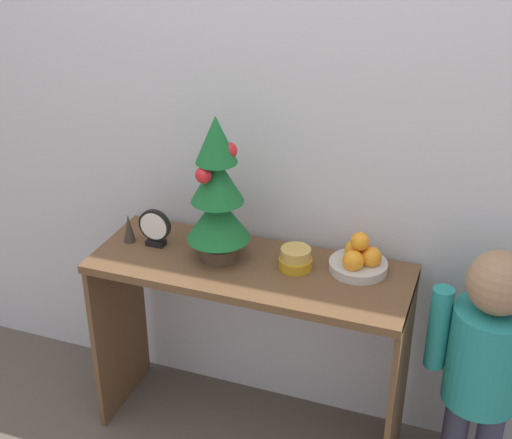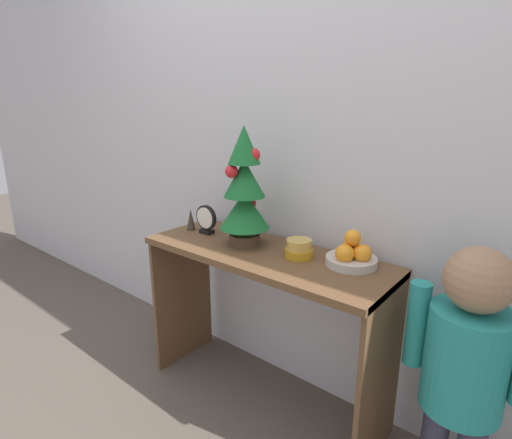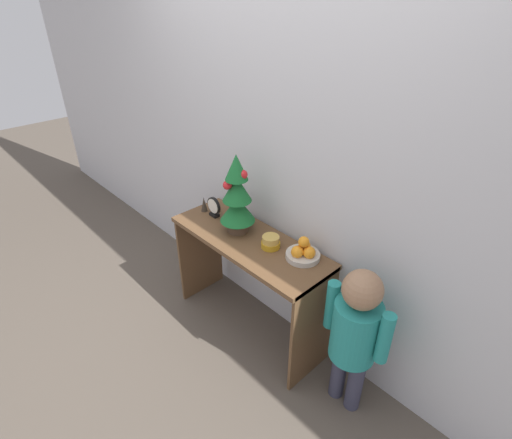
{
  "view_description": "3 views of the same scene",
  "coord_description": "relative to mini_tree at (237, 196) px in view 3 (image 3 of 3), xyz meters",
  "views": [
    {
      "loc": [
        0.74,
        -1.77,
        2.01
      ],
      "look_at": [
        0.04,
        0.17,
        0.94
      ],
      "focal_mm": 50.0,
      "sensor_mm": 36.0,
      "label": 1
    },
    {
      "loc": [
        0.99,
        -1.06,
        1.34
      ],
      "look_at": [
        -0.07,
        0.24,
        0.86
      ],
      "focal_mm": 28.0,
      "sensor_mm": 36.0,
      "label": 2
    },
    {
      "loc": [
        1.53,
        -1.18,
        2.13
      ],
      "look_at": [
        0.03,
        0.24,
        0.88
      ],
      "focal_mm": 28.0,
      "sensor_mm": 36.0,
      "label": 3
    }
  ],
  "objects": [
    {
      "name": "mini_tree",
      "position": [
        0.0,
        0.0,
        0.0
      ],
      "size": [
        0.22,
        0.22,
        0.52
      ],
      "color": "#4C3828",
      "rests_on": "console_table"
    },
    {
      "name": "child_figure",
      "position": [
        0.93,
        -0.01,
        -0.42
      ],
      "size": [
        0.39,
        0.25,
        0.94
      ],
      "color": "#38384C",
      "rests_on": "ground_plane"
    },
    {
      "name": "figurine",
      "position": [
        -0.35,
        -0.0,
        -0.2
      ],
      "size": [
        0.04,
        0.04,
        0.11
      ],
      "color": "#382D23",
      "rests_on": "console_table"
    },
    {
      "name": "ground_plane",
      "position": [
        0.12,
        -0.22,
        -0.99
      ],
      "size": [
        12.0,
        12.0,
        0.0
      ],
      "primitive_type": "plane",
      "color": "brown"
    },
    {
      "name": "singing_bowl",
      "position": [
        0.27,
        0.02,
        -0.22
      ],
      "size": [
        0.12,
        0.12,
        0.08
      ],
      "color": "#B78419",
      "rests_on": "console_table"
    },
    {
      "name": "fruit_bowl",
      "position": [
        0.48,
        0.08,
        -0.21
      ],
      "size": [
        0.2,
        0.2,
        0.14
      ],
      "color": "#B7B2A8",
      "rests_on": "console_table"
    },
    {
      "name": "console_table",
      "position": [
        0.12,
        -0.02,
        -0.43
      ],
      "size": [
        1.12,
        0.41,
        0.74
      ],
      "color": "brown",
      "rests_on": "ground_plane"
    },
    {
      "name": "back_wall",
      "position": [
        0.12,
        0.23,
        0.26
      ],
      "size": [
        7.0,
        0.05,
        2.5
      ],
      "primitive_type": "cube",
      "color": "silver",
      "rests_on": "ground_plane"
    },
    {
      "name": "desk_clock",
      "position": [
        -0.25,
        0.0,
        -0.18
      ],
      "size": [
        0.12,
        0.04,
        0.14
      ],
      "color": "black",
      "rests_on": "console_table"
    }
  ]
}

